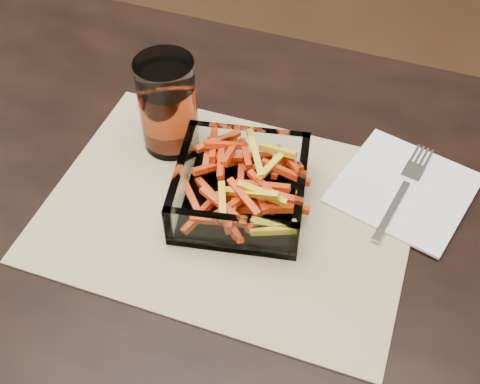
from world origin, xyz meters
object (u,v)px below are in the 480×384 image
(tumbler, at_px, (168,108))
(fork, at_px, (404,188))
(dining_table, at_px, (158,270))
(glass_bowl, at_px, (241,190))

(tumbler, height_order, fork, tumbler)
(dining_table, bearing_deg, tumbler, 104.29)
(dining_table, distance_m, fork, 0.34)
(glass_bowl, height_order, fork, glass_bowl)
(fork, bearing_deg, dining_table, -138.39)
(tumbler, bearing_deg, glass_bowl, -29.41)
(dining_table, bearing_deg, fork, 31.27)
(tumbler, relative_size, fork, 0.74)
(glass_bowl, xyz_separation_m, tumbler, (-0.13, 0.07, 0.04))
(glass_bowl, relative_size, tumbler, 1.37)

